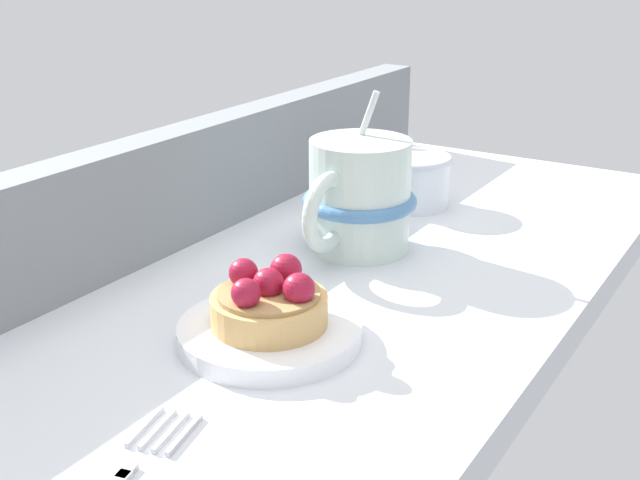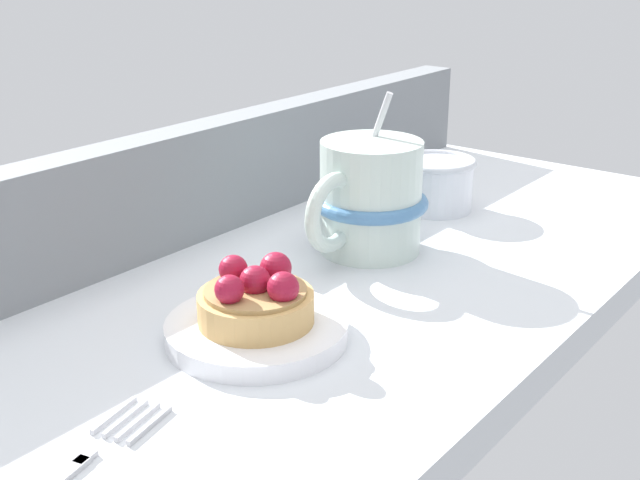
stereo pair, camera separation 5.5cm
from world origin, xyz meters
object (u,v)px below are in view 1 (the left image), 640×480
dessert_plate (270,334)px  sugar_bowl (413,179)px  coffee_mug (358,197)px  raspberry_tart (270,302)px

dessert_plate → sugar_bowl: 28.52cm
coffee_mug → sugar_bowl: bearing=5.1°
dessert_plate → coffee_mug: coffee_mug is taller
raspberry_tart → coffee_mug: size_ratio=0.58×
coffee_mug → sugar_bowl: coffee_mug is taller
dessert_plate → sugar_bowl: (28.15, 4.13, 1.90)cm
raspberry_tart → dessert_plate: bearing=172.9°
sugar_bowl → dessert_plate: bearing=-171.7°
raspberry_tart → sugar_bowl: raspberry_tart is taller
dessert_plate → sugar_bowl: size_ratio=1.62×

